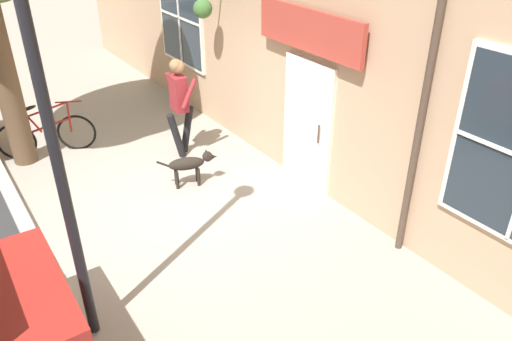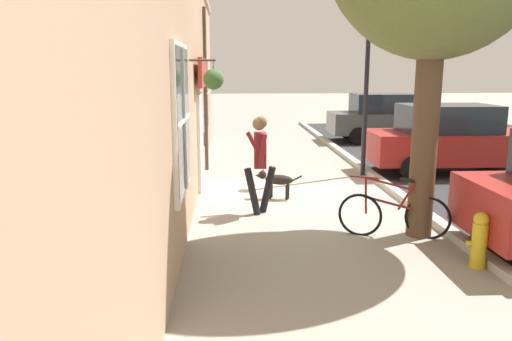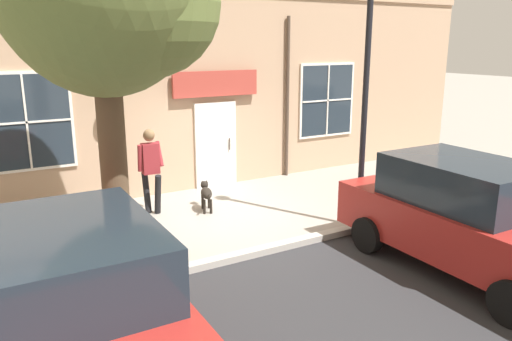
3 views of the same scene
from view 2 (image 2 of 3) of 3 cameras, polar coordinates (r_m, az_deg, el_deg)
ground_plane at (r=10.66m, az=5.23°, el=-2.77°), size 90.00×90.00×0.00m
storefront_facade at (r=10.28m, az=-7.77°, el=10.11°), size 0.95×18.00×4.77m
pedestrian_walking at (r=9.03m, az=0.45°, el=1.82°), size 0.60×0.56×1.81m
dog_on_leash at (r=10.23m, az=2.34°, el=-1.09°), size 0.96×0.41×0.60m
leaning_bicycle at (r=8.20m, az=15.43°, el=-4.77°), size 1.67×0.57×1.01m
parked_car_mid_block at (r=13.60m, az=21.49°, el=3.36°), size 4.32×1.98×1.75m
parked_car_far_end at (r=19.01m, az=14.77°, el=5.88°), size 4.32×1.98×1.75m
street_lamp at (r=12.59m, az=12.74°, el=14.90°), size 0.32×0.32×5.31m
fire_hydrant at (r=7.33m, az=24.18°, el=-7.20°), size 0.34×0.20×0.77m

